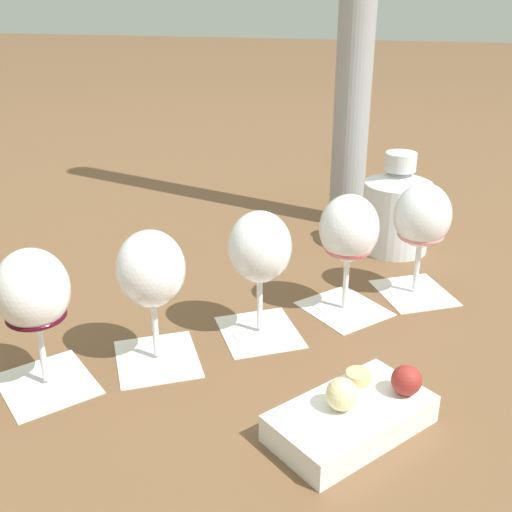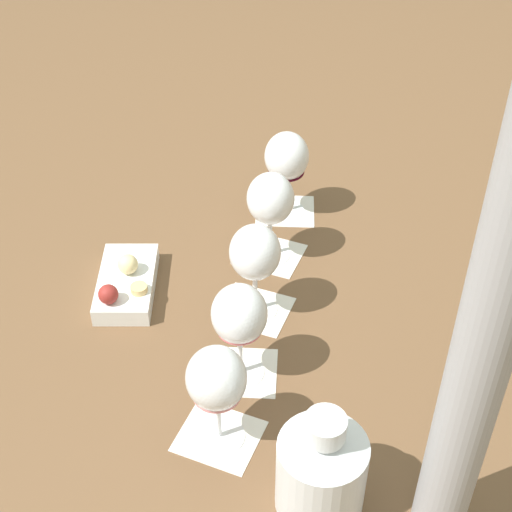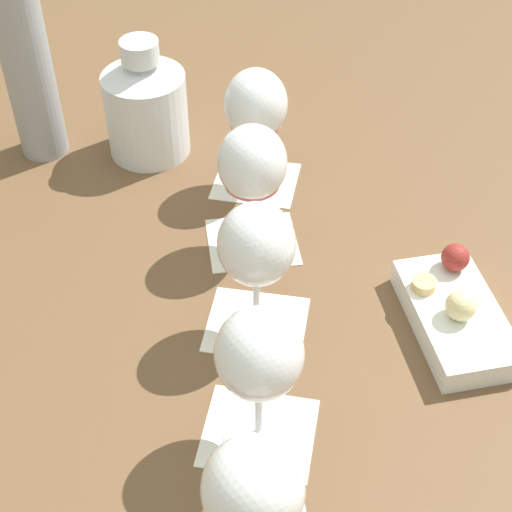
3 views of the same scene
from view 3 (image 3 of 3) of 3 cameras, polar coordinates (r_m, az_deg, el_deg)
The scene contains 12 objects.
ground_plane at distance 0.87m, azimuth -0.20°, elevation -5.25°, with size 8.00×8.00×0.00m, color brown.
tasting_card_0 at distance 1.06m, azimuth -0.02°, elevation 5.48°, with size 0.14×0.13×0.00m.
tasting_card_1 at distance 0.96m, azimuth -0.26°, elevation 1.06°, with size 0.15×0.15×0.00m.
tasting_card_2 at distance 0.87m, azimuth 0.28°, elevation -5.11°, with size 0.14×0.14×0.00m.
tasting_card_3 at distance 0.79m, azimuth 0.20°, elevation -12.70°, with size 0.14×0.14×0.00m.
wine_glass_0 at distance 0.99m, azimuth -0.02°, elevation 10.58°, with size 0.08×0.08×0.17m.
wine_glass_1 at distance 0.89m, azimuth -0.28°, elevation 6.35°, with size 0.08×0.08×0.17m.
wine_glass_2 at distance 0.79m, azimuth 0.31°, elevation 0.24°, with size 0.08×0.08×0.17m.
wine_glass_3 at distance 0.69m, azimuth 0.23°, elevation -7.60°, with size 0.08×0.08×0.17m.
wine_glass_4 at distance 0.62m, azimuth -0.22°, elevation -16.98°, with size 0.08×0.08×0.17m.
ceramic_vase at distance 1.08m, azimuth -8.02°, elevation 10.81°, with size 0.11×0.11×0.17m.
snack_dish at distance 0.88m, azimuth 14.29°, elevation -4.02°, with size 0.19×0.18×0.06m.
Camera 3 is at (0.35, -0.45, 0.66)m, focal length 55.00 mm.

